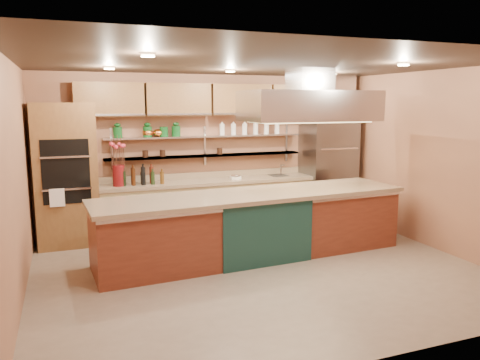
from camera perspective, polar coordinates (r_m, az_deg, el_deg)
name	(u,v)px	position (r m, az deg, el deg)	size (l,w,h in m)	color
floor	(260,270)	(6.64, 2.43, -10.95)	(6.00, 5.00, 0.02)	gray
ceiling	(261,63)	(6.24, 2.61, 14.02)	(6.00, 5.00, 0.02)	black
wall_back	(207,152)	(8.62, -4.04, 3.41)	(6.00, 0.04, 2.80)	#A76F4F
wall_front	(376,210)	(4.14, 16.25, -3.48)	(6.00, 0.04, 2.80)	#A76F4F
wall_left	(14,184)	(5.81, -25.81, -0.41)	(0.04, 5.00, 2.80)	#A76F4F
wall_right	(436,161)	(7.95, 22.83, 2.19)	(0.04, 5.00, 2.80)	#A76F4F
oven_stack	(66,175)	(7.98, -20.43, 0.55)	(0.95, 0.64, 2.30)	brown
refrigerator	(328,167)	(9.29, 10.67, 1.53)	(0.95, 0.72, 2.10)	slate
back_counter	(210,205)	(8.47, -3.71, -3.10)	(3.84, 0.64, 0.93)	tan
wall_shelf_lower	(207,156)	(8.49, -4.11, 2.98)	(3.60, 0.26, 0.03)	silver
wall_shelf_upper	(206,136)	(8.46, -4.13, 5.33)	(3.60, 0.26, 0.03)	silver
upper_cabinets	(209,100)	(8.40, -3.76, 9.74)	(4.60, 0.36, 0.55)	brown
range_hood	(309,106)	(7.21, 8.42, 8.93)	(2.00, 1.00, 0.45)	silver
ceiling_downlights	(255,67)	(6.42, 1.88, 13.62)	(4.00, 2.80, 0.02)	#FFE5A5
island	(253,225)	(7.05, 1.63, -5.48)	(4.65, 1.01, 0.97)	brown
flower_vase	(119,176)	(8.00, -14.56, 0.53)	(0.20, 0.20, 0.35)	maroon
oil_bottle_cluster	(143,177)	(8.06, -11.76, 0.31)	(0.75, 0.22, 0.24)	black
kitchen_scale	(235,176)	(8.48, -0.56, 0.46)	(0.17, 0.13, 0.10)	white
bar_faucet	(281,170)	(8.93, 5.00, 1.25)	(0.03, 0.03, 0.21)	silver
copper_kettle	(158,133)	(8.25, -9.98, 5.69)	(0.17, 0.17, 0.14)	orange
green_canister	(164,132)	(8.27, -9.27, 5.83)	(0.14, 0.14, 0.17)	#104B1B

